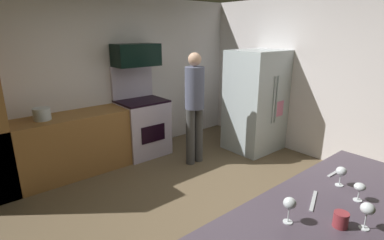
% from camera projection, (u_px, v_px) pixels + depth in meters
% --- Properties ---
extents(ground_plane, '(5.20, 4.80, 0.02)m').
position_uv_depth(ground_plane, '(204.00, 211.00, 3.52)').
color(ground_plane, brown).
extents(wall_back, '(5.20, 0.12, 2.60)m').
position_uv_depth(wall_back, '(110.00, 79.00, 4.86)').
color(wall_back, silver).
rests_on(wall_back, ground).
extents(wall_right, '(0.12, 4.80, 2.60)m').
position_uv_depth(wall_right, '(323.00, 80.00, 4.69)').
color(wall_right, silver).
rests_on(wall_right, ground).
extents(lower_cabinet_run, '(2.40, 0.60, 0.90)m').
position_uv_depth(lower_cabinet_run, '(67.00, 146.00, 4.29)').
color(lower_cabinet_run, olive).
rests_on(lower_cabinet_run, ground).
extents(oven_range, '(0.76, 0.65, 1.50)m').
position_uv_depth(oven_range, '(142.00, 125.00, 5.03)').
color(oven_range, '#BFB2C8').
rests_on(oven_range, ground).
extents(microwave, '(0.74, 0.38, 0.36)m').
position_uv_depth(microwave, '(136.00, 55.00, 4.76)').
color(microwave, black).
rests_on(microwave, oven_range).
extents(refrigerator, '(0.90, 0.81, 1.75)m').
position_uv_depth(refrigerator, '(256.00, 101.00, 5.17)').
color(refrigerator, silver).
rests_on(refrigerator, ground).
extents(person_cook, '(0.31, 0.30, 1.75)m').
position_uv_depth(person_cook, '(195.00, 103.00, 4.54)').
color(person_cook, '#414141').
rests_on(person_cook, ground).
extents(wine_glass_near, '(0.08, 0.08, 0.18)m').
position_uv_depth(wine_glass_near, '(367.00, 210.00, 1.76)').
color(wine_glass_near, silver).
rests_on(wine_glass_near, counter_island).
extents(wine_glass_mid, '(0.08, 0.08, 0.16)m').
position_uv_depth(wine_glass_mid, '(341.00, 172.00, 2.27)').
color(wine_glass_mid, silver).
rests_on(wine_glass_mid, counter_island).
extents(wine_glass_far, '(0.08, 0.08, 0.17)m').
position_uv_depth(wine_glass_far, '(290.00, 204.00, 1.82)').
color(wine_glass_far, silver).
rests_on(wine_glass_far, counter_island).
extents(wine_glass_extra, '(0.08, 0.08, 0.14)m').
position_uv_depth(wine_glass_extra, '(360.00, 188.00, 2.07)').
color(wine_glass_extra, silver).
rests_on(wine_glass_extra, counter_island).
extents(mug_coffee, '(0.09, 0.09, 0.10)m').
position_uv_depth(mug_coffee, '(341.00, 220.00, 1.80)').
color(mug_coffee, '#943037').
rests_on(mug_coffee, counter_island).
extents(knife_chef, '(0.27, 0.13, 0.01)m').
position_uv_depth(knife_chef, '(313.00, 201.00, 2.09)').
color(knife_chef, '#B7BABF').
rests_on(knife_chef, counter_island).
extents(knife_paring, '(0.23, 0.03, 0.01)m').
position_uv_depth(knife_paring, '(335.00, 173.00, 2.50)').
color(knife_paring, '#B7BABF').
rests_on(knife_paring, counter_island).
extents(stock_pot, '(0.23, 0.23, 0.17)m').
position_uv_depth(stock_pot, '(42.00, 114.00, 3.97)').
color(stock_pot, silver).
rests_on(stock_pot, lower_cabinet_run).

